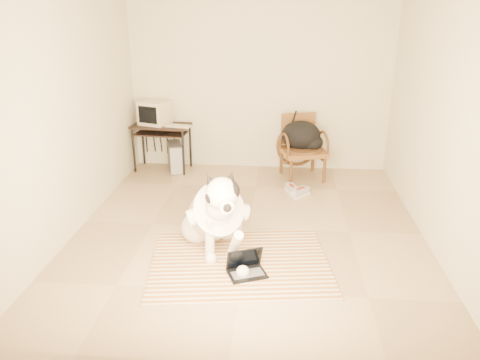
# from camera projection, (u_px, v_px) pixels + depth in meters

# --- Properties ---
(floor) EXTENTS (4.50, 4.50, 0.00)m
(floor) POSITION_uv_depth(u_px,v_px,m) (249.00, 228.00, 5.55)
(floor) COLOR tan
(floor) RESTS_ON ground
(wall_back) EXTENTS (4.50, 0.00, 4.50)m
(wall_back) POSITION_uv_depth(u_px,v_px,m) (260.00, 83.00, 7.17)
(wall_back) COLOR beige
(wall_back) RESTS_ON floor
(wall_front) EXTENTS (4.50, 0.00, 4.50)m
(wall_front) POSITION_uv_depth(u_px,v_px,m) (227.00, 196.00, 2.98)
(wall_front) COLOR beige
(wall_front) RESTS_ON floor
(wall_left) EXTENTS (0.00, 4.50, 4.50)m
(wall_left) POSITION_uv_depth(u_px,v_px,m) (72.00, 113.00, 5.23)
(wall_left) COLOR beige
(wall_left) RESTS_ON floor
(wall_right) EXTENTS (0.00, 4.50, 4.50)m
(wall_right) POSITION_uv_depth(u_px,v_px,m) (440.00, 120.00, 4.91)
(wall_right) COLOR beige
(wall_right) RESTS_ON floor
(rug) EXTENTS (1.97, 1.60, 0.02)m
(rug) POSITION_uv_depth(u_px,v_px,m) (240.00, 263.00, 4.79)
(rug) COLOR #B25D1E
(rug) RESTS_ON floor
(dog) EXTENTS (0.80, 1.29, 1.03)m
(dog) POSITION_uv_depth(u_px,v_px,m) (216.00, 215.00, 4.93)
(dog) COLOR white
(dog) RESTS_ON rug
(laptop) EXTENTS (0.43, 0.38, 0.25)m
(laptop) POSITION_uv_depth(u_px,v_px,m) (246.00, 268.00, 4.56)
(laptop) COLOR black
(laptop) RESTS_ON rug
(computer_desk) EXTENTS (0.91, 0.56, 0.73)m
(computer_desk) POSITION_uv_depth(u_px,v_px,m) (161.00, 131.00, 7.28)
(computer_desk) COLOR black
(computer_desk) RESTS_ON floor
(crt_monitor) EXTENTS (0.51, 0.50, 0.36)m
(crt_monitor) POSITION_uv_depth(u_px,v_px,m) (155.00, 112.00, 7.24)
(crt_monitor) COLOR beige
(crt_monitor) RESTS_ON computer_desk
(desk_keyboard) EXTENTS (0.41, 0.21, 0.03)m
(desk_keyboard) POSITION_uv_depth(u_px,v_px,m) (178.00, 126.00, 7.13)
(desk_keyboard) COLOR beige
(desk_keyboard) RESTS_ON computer_desk
(pc_tower) EXTENTS (0.33, 0.51, 0.44)m
(pc_tower) POSITION_uv_depth(u_px,v_px,m) (175.00, 157.00, 7.39)
(pc_tower) COLOR #535356
(pc_tower) RESTS_ON floor
(rattan_chair) EXTENTS (0.76, 0.75, 0.94)m
(rattan_chair) POSITION_uv_depth(u_px,v_px,m) (302.00, 147.00, 7.03)
(rattan_chair) COLOR brown
(rattan_chair) RESTS_ON floor
(backpack) EXTENTS (0.63, 0.49, 0.43)m
(backpack) POSITION_uv_depth(u_px,v_px,m) (303.00, 137.00, 6.98)
(backpack) COLOR black
(backpack) RESTS_ON rattan_chair
(sneaker_left) EXTENTS (0.21, 0.31, 0.10)m
(sneaker_left) POSITION_uv_depth(u_px,v_px,m) (292.00, 189.00, 6.57)
(sneaker_left) COLOR white
(sneaker_left) RESTS_ON floor
(sneaker_right) EXTENTS (0.30, 0.31, 0.11)m
(sneaker_right) POSITION_uv_depth(u_px,v_px,m) (300.00, 192.00, 6.46)
(sneaker_right) COLOR white
(sneaker_right) RESTS_ON floor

